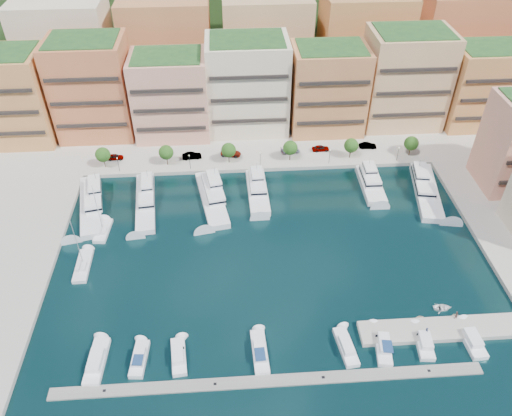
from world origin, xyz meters
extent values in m
plane|color=black|center=(0.00, 0.00, 0.00)|extent=(400.00, 400.00, 0.00)
cube|color=#9E998E|center=(0.00, 62.00, 0.00)|extent=(220.00, 64.00, 2.00)
cube|color=#223716|center=(0.00, 110.00, 0.00)|extent=(240.00, 40.00, 58.00)
cube|color=gray|center=(-3.00, -30.00, 0.00)|extent=(72.00, 2.20, 0.35)
cube|color=#9E998E|center=(30.00, -22.00, 0.00)|extent=(32.00, 5.00, 2.00)
cube|color=#BB8344|center=(-66.00, 50.00, 13.00)|extent=(22.00, 16.00, 24.00)
cube|color=#CB7043|center=(-44.00, 52.00, 14.00)|extent=(20.00, 16.00, 26.00)
cube|color=black|center=(-44.00, 43.75, 14.00)|extent=(18.40, 0.50, 0.90)
cube|color=#1B451E|center=(-44.00, 52.00, 27.40)|extent=(17.60, 14.08, 0.80)
cube|color=#E48D7F|center=(-23.00, 50.00, 12.00)|extent=(20.00, 15.00, 22.00)
cube|color=black|center=(-23.00, 42.25, 12.00)|extent=(18.40, 0.50, 0.90)
cube|color=#1B451E|center=(-23.00, 50.00, 23.40)|extent=(17.60, 13.20, 0.80)
cube|color=#F6E0BE|center=(-2.00, 52.00, 13.50)|extent=(22.00, 16.00, 25.00)
cube|color=black|center=(-2.00, 43.75, 13.50)|extent=(20.24, 0.50, 0.90)
cube|color=#1B451E|center=(-2.00, 52.00, 26.40)|extent=(19.36, 14.08, 0.80)
cube|color=#D58C50|center=(20.00, 50.00, 12.50)|extent=(20.00, 15.00, 23.00)
cube|color=black|center=(20.00, 42.25, 12.50)|extent=(18.40, 0.50, 0.90)
cube|color=#1B451E|center=(20.00, 50.00, 24.40)|extent=(17.60, 13.20, 0.80)
cube|color=#DFA976|center=(42.00, 52.00, 14.00)|extent=(22.00, 16.00, 26.00)
cube|color=black|center=(42.00, 43.75, 14.00)|extent=(20.24, 0.50, 0.90)
cube|color=#1B451E|center=(42.00, 52.00, 27.40)|extent=(19.36, 14.08, 0.80)
cube|color=#BB8344|center=(64.00, 50.00, 12.00)|extent=(20.00, 15.00, 22.00)
cube|color=black|center=(64.00, 42.25, 12.00)|extent=(18.40, 0.50, 0.90)
cube|color=#1B451E|center=(64.00, 50.00, 23.40)|extent=(17.60, 13.20, 0.80)
cube|color=#F6E0BE|center=(-55.00, 74.00, 16.00)|extent=(26.00, 18.00, 30.00)
cube|color=#D58C50|center=(-25.00, 74.00, 16.00)|extent=(26.00, 18.00, 30.00)
cube|color=#DFA976|center=(5.00, 74.00, 16.00)|extent=(26.00, 18.00, 30.00)
cube|color=#BB8344|center=(35.00, 74.00, 16.00)|extent=(26.00, 18.00, 30.00)
cube|color=#CB7043|center=(65.00, 74.00, 16.00)|extent=(26.00, 18.00, 30.00)
cylinder|color=#473323|center=(-40.00, 33.50, 2.50)|extent=(0.24, 0.24, 3.00)
sphere|color=#1C4012|center=(-40.00, 33.50, 4.75)|extent=(3.80, 3.80, 3.80)
cylinder|color=#473323|center=(-24.00, 33.50, 2.50)|extent=(0.24, 0.24, 3.00)
sphere|color=#1C4012|center=(-24.00, 33.50, 4.75)|extent=(3.80, 3.80, 3.80)
cylinder|color=#473323|center=(-8.00, 33.50, 2.50)|extent=(0.24, 0.24, 3.00)
sphere|color=#1C4012|center=(-8.00, 33.50, 4.75)|extent=(3.80, 3.80, 3.80)
cylinder|color=#473323|center=(8.00, 33.50, 2.50)|extent=(0.24, 0.24, 3.00)
sphere|color=#1C4012|center=(8.00, 33.50, 4.75)|extent=(3.80, 3.80, 3.80)
cylinder|color=#473323|center=(24.00, 33.50, 2.50)|extent=(0.24, 0.24, 3.00)
sphere|color=#1C4012|center=(24.00, 33.50, 4.75)|extent=(3.80, 3.80, 3.80)
cylinder|color=#473323|center=(40.00, 33.50, 2.50)|extent=(0.24, 0.24, 3.00)
sphere|color=#1C4012|center=(40.00, 33.50, 4.75)|extent=(3.80, 3.80, 3.80)
cylinder|color=black|center=(-36.00, 31.20, 3.00)|extent=(0.10, 0.10, 4.00)
sphere|color=#FFF2CC|center=(-36.00, 31.20, 5.05)|extent=(0.30, 0.30, 0.30)
cylinder|color=black|center=(-18.00, 31.20, 3.00)|extent=(0.10, 0.10, 4.00)
sphere|color=#FFF2CC|center=(-18.00, 31.20, 5.05)|extent=(0.30, 0.30, 0.30)
cylinder|color=black|center=(0.00, 31.20, 3.00)|extent=(0.10, 0.10, 4.00)
sphere|color=#FFF2CC|center=(0.00, 31.20, 5.05)|extent=(0.30, 0.30, 0.30)
cylinder|color=black|center=(18.00, 31.20, 3.00)|extent=(0.10, 0.10, 4.00)
sphere|color=#FFF2CC|center=(18.00, 31.20, 5.05)|extent=(0.30, 0.30, 0.30)
cylinder|color=black|center=(36.00, 31.20, 3.00)|extent=(0.10, 0.10, 4.00)
sphere|color=#FFF2CC|center=(36.00, 31.20, 5.05)|extent=(0.30, 0.30, 0.30)
cube|color=white|center=(-40.92, 17.86, 0.35)|extent=(8.90, 22.76, 2.30)
cube|color=white|center=(-40.92, 20.08, 2.40)|extent=(6.11, 12.76, 1.80)
cube|color=black|center=(-40.92, 20.08, 2.40)|extent=(6.18, 12.83, 0.55)
cube|color=white|center=(-40.92, 21.87, 4.00)|extent=(4.02, 7.10, 1.40)
cylinder|color=#B2B2B7|center=(-40.92, 23.20, 5.60)|extent=(0.14, 0.14, 1.80)
cube|color=white|center=(-28.22, 18.19, 0.35)|extent=(6.38, 21.93, 2.30)
cube|color=white|center=(-28.22, 20.35, 2.40)|extent=(4.65, 12.18, 1.80)
cube|color=black|center=(-28.22, 20.35, 2.40)|extent=(4.72, 12.24, 0.55)
cube|color=white|center=(-28.22, 22.08, 4.00)|extent=(3.18, 6.71, 1.40)
cylinder|color=#B2B2B7|center=(-28.22, 23.38, 5.60)|extent=(0.14, 0.14, 1.80)
cube|color=black|center=(-28.22, 18.19, -0.10)|extent=(6.44, 21.99, 0.35)
cube|color=white|center=(-12.50, 18.47, 0.35)|extent=(8.48, 21.59, 2.30)
cube|color=white|center=(-12.50, 20.57, 2.40)|extent=(5.95, 12.10, 1.80)
cube|color=black|center=(-12.50, 20.57, 2.40)|extent=(6.02, 12.17, 0.55)
cube|color=white|center=(-12.50, 22.26, 4.00)|extent=(3.97, 6.73, 1.40)
cylinder|color=#B2B2B7|center=(-12.50, 23.52, 5.60)|extent=(0.14, 0.14, 1.80)
cube|color=white|center=(-1.42, 20.47, 0.35)|extent=(4.98, 17.16, 2.30)
cube|color=white|center=(-1.42, 22.17, 2.40)|extent=(3.99, 9.46, 1.80)
cube|color=black|center=(-1.42, 22.17, 2.40)|extent=(4.06, 9.52, 0.55)
cube|color=white|center=(-1.42, 23.54, 4.00)|extent=(2.89, 5.17, 1.40)
cylinder|color=#B2B2B7|center=(-1.42, 24.56, 5.60)|extent=(0.14, 0.14, 1.80)
cube|color=white|center=(26.77, 21.47, 0.35)|extent=(5.00, 15.15, 2.30)
cube|color=white|center=(26.77, 22.98, 2.40)|extent=(4.02, 8.35, 1.80)
cube|color=black|center=(26.77, 22.98, 2.40)|extent=(4.08, 8.42, 0.55)
cube|color=white|center=(26.77, 24.18, 4.00)|extent=(2.91, 4.57, 1.40)
cylinder|color=#B2B2B7|center=(26.77, 25.08, 5.60)|extent=(0.14, 0.14, 1.80)
cube|color=white|center=(39.63, 17.93, 0.35)|extent=(8.98, 22.70, 2.30)
cube|color=white|center=(39.63, 20.14, 2.40)|extent=(6.30, 12.73, 1.80)
cube|color=black|center=(39.63, 20.14, 2.40)|extent=(6.37, 12.80, 0.55)
cube|color=white|center=(39.63, 21.91, 4.00)|extent=(4.21, 7.08, 1.40)
cylinder|color=#B2B2B7|center=(39.63, 23.24, 5.60)|extent=(0.14, 0.14, 1.80)
cube|color=white|center=(-32.12, -24.50, 0.25)|extent=(3.31, 9.29, 1.40)
cube|color=white|center=(-32.12, -24.96, 1.55)|extent=(2.43, 4.50, 1.10)
cube|color=black|center=(-32.12, -23.13, 1.30)|extent=(2.03, 0.21, 0.55)
cube|color=white|center=(-24.92, -24.50, 0.25)|extent=(3.00, 7.35, 1.40)
cube|color=white|center=(-24.92, -24.86, 1.55)|extent=(2.16, 3.59, 1.10)
cube|color=black|center=(-24.92, -23.42, 1.30)|extent=(1.74, 0.25, 0.55)
cube|color=navy|center=(-24.92, -25.79, 2.15)|extent=(1.86, 2.29, 0.12)
cube|color=white|center=(-18.21, -24.50, 0.25)|extent=(3.17, 7.56, 1.40)
cube|color=white|center=(-18.21, -24.87, 1.55)|extent=(2.24, 3.71, 1.10)
cube|color=black|center=(-18.21, -23.40, 1.30)|extent=(1.74, 0.28, 0.55)
cube|color=white|center=(-4.20, -24.50, 0.25)|extent=(2.91, 8.92, 1.40)
cube|color=white|center=(-4.20, -24.94, 1.55)|extent=(2.16, 4.31, 1.10)
cube|color=black|center=(-4.20, -23.18, 1.30)|extent=(1.82, 0.18, 0.55)
cube|color=navy|center=(-4.20, -26.09, 2.15)|extent=(1.88, 2.72, 0.12)
cube|color=white|center=(10.95, -24.50, 0.25)|extent=(3.38, 8.22, 1.40)
cube|color=white|center=(10.95, -24.90, 1.55)|extent=(2.33, 4.03, 1.10)
cube|color=black|center=(10.95, -23.30, 1.30)|extent=(1.73, 0.31, 0.55)
cube|color=white|center=(17.49, -24.50, 0.25)|extent=(3.60, 8.75, 1.40)
cube|color=white|center=(17.49, -24.92, 1.55)|extent=(2.46, 4.30, 1.10)
cube|color=black|center=(17.49, -23.23, 1.30)|extent=(1.77, 0.34, 0.55)
cube|color=navy|center=(17.49, -26.03, 2.15)|extent=(2.06, 2.76, 0.12)
cube|color=white|center=(24.84, -24.50, 0.25)|extent=(3.30, 7.51, 1.40)
cube|color=white|center=(24.84, -24.86, 1.55)|extent=(2.35, 3.68, 1.10)
cube|color=black|center=(24.84, -23.41, 1.30)|extent=(1.85, 0.29, 0.55)
cube|color=white|center=(33.45, -24.50, 0.25)|extent=(3.16, 8.10, 1.40)
cube|color=white|center=(33.45, -24.90, 1.55)|extent=(2.34, 3.93, 1.10)
cube|color=black|center=(33.45, -23.30, 1.30)|extent=(1.99, 0.20, 0.55)
cube|color=white|center=(-38.99, -1.39, 0.20)|extent=(2.92, 9.24, 1.20)
cube|color=white|center=(-38.99, -2.31, 1.10)|extent=(1.71, 2.32, 0.60)
cylinder|color=#B2B2B7|center=(-38.99, -0.93, 6.80)|extent=(0.14, 0.14, 12.00)
cylinder|color=#B2B2B7|center=(-38.99, -2.77, 1.80)|extent=(0.15, 4.14, 0.10)
cube|color=white|center=(-36.72, 9.19, 0.20)|extent=(3.34, 7.75, 1.20)
cube|color=white|center=(-36.72, 8.44, 1.10)|extent=(1.78, 2.02, 0.60)
cylinder|color=#B2B2B7|center=(-36.72, 9.57, 6.80)|extent=(0.14, 0.14, 12.00)
cylinder|color=#B2B2B7|center=(-36.72, 8.06, 1.80)|extent=(0.39, 3.39, 0.10)
imported|color=white|center=(31.04, -17.06, 0.36)|extent=(3.57, 2.60, 0.72)
imported|color=beige|center=(26.00, -19.00, 0.40)|extent=(1.56, 1.35, 0.81)
imported|color=beige|center=(32.66, -19.00, 0.38)|extent=(1.58, 1.41, 0.76)
imported|color=gray|center=(-37.98, 36.92, 1.74)|extent=(4.39, 1.84, 1.48)
imported|color=gray|center=(-17.76, 35.92, 1.83)|extent=(5.21, 2.29, 1.66)
imported|color=gray|center=(-7.43, 36.61, 1.74)|extent=(5.77, 3.60, 1.49)
imported|color=gray|center=(8.50, 36.89, 1.75)|extent=(5.35, 2.60, 1.50)
imported|color=gray|center=(16.83, 37.35, 1.78)|extent=(4.65, 2.00, 1.56)
imported|color=gray|center=(29.84, 37.76, 1.77)|extent=(4.74, 1.90, 1.53)
imported|color=#26314D|center=(25.47, -23.26, 1.94)|extent=(0.63, 0.79, 1.89)
imported|color=#513530|center=(32.09, -20.00, 1.86)|extent=(0.89, 0.72, 1.72)
camera|label=1|loc=(-8.30, -75.16, 74.92)|focal=35.00mm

